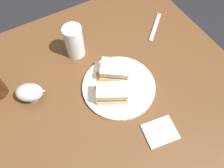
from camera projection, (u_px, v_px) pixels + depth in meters
name	position (u px, v px, depth m)	size (l,w,h in m)	color
ground_plane	(108.00, 143.00, 1.50)	(6.00, 6.00, 0.00)	black
dining_table	(107.00, 123.00, 1.18)	(1.07, 0.98, 0.75)	brown
plate	(119.00, 87.00, 0.86)	(0.28, 0.28, 0.01)	silver
sandwich_half_left	(115.00, 70.00, 0.86)	(0.13, 0.13, 0.06)	beige
sandwich_half_right	(112.00, 93.00, 0.80)	(0.13, 0.11, 0.06)	beige
potato_wedge_front	(101.00, 82.00, 0.85)	(0.05, 0.02, 0.02)	gold
potato_wedge_middle	(107.00, 91.00, 0.83)	(0.04, 0.02, 0.02)	#AD702D
potato_wedge_back	(102.00, 77.00, 0.86)	(0.05, 0.02, 0.02)	#AD702D
potato_wedge_left_edge	(101.00, 88.00, 0.84)	(0.04, 0.02, 0.02)	#B77F33
pint_glass	(75.00, 43.00, 0.90)	(0.08, 0.08, 0.14)	white
gravy_boat	(30.00, 92.00, 0.80)	(0.12, 0.11, 0.07)	#B7B7BC
napkin	(160.00, 132.00, 0.77)	(0.11, 0.09, 0.01)	white
fork	(155.00, 27.00, 1.03)	(0.18, 0.02, 0.01)	silver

